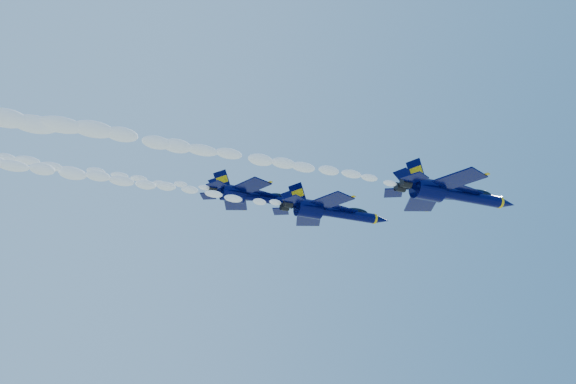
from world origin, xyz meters
name	(u,v)px	position (x,y,z in m)	size (l,w,h in m)	color
jet_lead	(451,193)	(17.43, -15.19, 151.07)	(17.76, 14.57, 6.60)	#000330
smoke_trail_jet_lead	(214,152)	(-13.65, -15.19, 150.66)	(46.96, 1.98, 1.78)	white
jet_second	(330,211)	(6.79, -2.28, 151.71)	(16.37, 13.43, 6.08)	#000330
smoke_trail_jet_second	(103,178)	(-23.69, -2.28, 151.31)	(46.96, 1.82, 1.64)	white
jet_third	(253,196)	(-1.58, 5.95, 155.86)	(15.82, 12.98, 5.88)	#000330
smoke_trail_jet_third	(34,163)	(-31.82, 5.95, 155.47)	(46.96, 1.76, 1.59)	white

